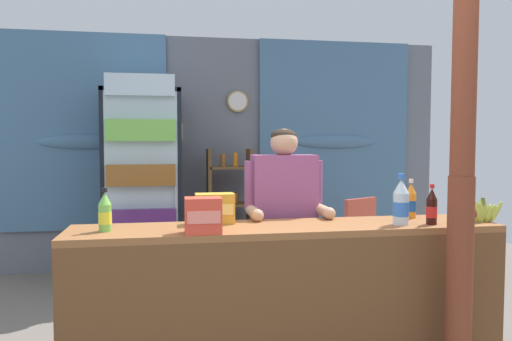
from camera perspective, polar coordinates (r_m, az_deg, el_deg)
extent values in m
plane|color=slate|center=(3.85, -1.11, -17.98)|extent=(8.11, 8.11, 0.00)
cube|color=slate|center=(5.50, -4.23, 2.08)|extent=(5.09, 0.12, 2.56)
cube|color=teal|center=(5.46, -19.57, 4.30)|extent=(1.73, 0.04, 2.09)
ellipsoid|color=teal|center=(5.44, -19.59, 3.20)|extent=(0.95, 0.10, 0.16)
cube|color=teal|center=(5.70, 9.24, 4.41)|extent=(1.77, 0.04, 2.09)
ellipsoid|color=teal|center=(5.68, 9.29, 3.35)|extent=(0.98, 0.10, 0.16)
cylinder|color=tan|center=(5.46, -2.19, 8.14)|extent=(0.24, 0.03, 0.24)
cylinder|color=white|center=(5.45, -2.17, 8.15)|extent=(0.20, 0.01, 0.20)
cube|color=beige|center=(5.40, -9.90, 4.52)|extent=(0.24, 0.02, 0.18)
cube|color=#935B33|center=(2.95, 3.72, -6.82)|extent=(2.58, 0.49, 0.04)
cube|color=brown|center=(2.85, 4.80, -16.56)|extent=(2.58, 0.04, 0.86)
cube|color=brown|center=(3.03, -20.91, -15.54)|extent=(0.08, 0.44, 0.86)
cube|color=brown|center=(3.55, 24.21, -12.79)|extent=(0.08, 0.44, 0.86)
cylinder|color=brown|center=(2.99, 22.80, -12.32)|extent=(0.14, 0.14, 1.21)
cylinder|color=brown|center=(2.91, 23.36, 11.41)|extent=(0.13, 0.13, 1.21)
ellipsoid|color=brown|center=(2.94, 24.03, -4.69)|extent=(0.06, 0.05, 0.08)
cube|color=black|center=(5.30, -12.92, -1.51)|extent=(0.75, 0.04, 1.92)
cube|color=black|center=(5.02, -17.15, -1.83)|extent=(0.04, 0.65, 1.92)
cube|color=black|center=(4.99, -9.01, -1.76)|extent=(0.04, 0.65, 1.92)
cube|color=black|center=(5.00, -13.24, 8.98)|extent=(0.75, 0.65, 0.04)
cube|color=black|center=(5.16, -12.95, -12.03)|extent=(0.75, 0.65, 0.08)
cube|color=silver|center=(4.67, -13.31, -1.54)|extent=(0.69, 0.02, 1.76)
cylinder|color=#B7B7BC|center=(4.64, -9.43, -2.15)|extent=(0.02, 0.02, 0.40)
cube|color=silver|center=(5.04, -13.03, -6.24)|extent=(0.67, 0.57, 0.02)
cube|color=#56286B|center=(4.89, -13.13, -5.23)|extent=(0.63, 0.53, 0.20)
cube|color=silver|center=(4.99, -13.10, -1.52)|extent=(0.67, 0.57, 0.02)
cube|color=brown|center=(4.85, -13.20, -0.35)|extent=(0.63, 0.53, 0.20)
cube|color=silver|center=(4.97, -13.16, 3.28)|extent=(0.67, 0.57, 0.02)
cube|color=#75C64C|center=(4.84, -13.27, 4.58)|extent=(0.63, 0.53, 0.20)
cube|color=silver|center=(4.99, -13.23, 8.07)|extent=(0.67, 0.57, 0.02)
cube|color=silver|center=(4.87, -13.33, 9.49)|extent=(0.63, 0.53, 0.20)
cube|color=brown|center=(5.23, -5.53, -4.76)|extent=(0.04, 0.28, 1.33)
cube|color=brown|center=(5.28, -0.75, -4.66)|extent=(0.04, 0.28, 1.33)
cube|color=brown|center=(5.20, -3.15, 0.36)|extent=(0.44, 0.28, 0.02)
cylinder|color=brown|center=(5.19, -3.87, 1.23)|extent=(0.06, 0.06, 0.14)
cylinder|color=orange|center=(5.21, -2.43, 1.30)|extent=(0.06, 0.06, 0.15)
cube|color=brown|center=(5.24, -3.13, -3.99)|extent=(0.44, 0.28, 0.02)
cylinder|color=brown|center=(5.23, -3.86, -3.30)|extent=(0.07, 0.07, 0.11)
cylinder|color=brown|center=(5.24, -2.42, -3.25)|extent=(0.06, 0.06, 0.11)
cube|color=brown|center=(5.31, -3.12, -8.26)|extent=(0.44, 0.28, 0.02)
cylinder|color=silver|center=(5.28, -3.84, -7.30)|extent=(0.07, 0.07, 0.16)
cylinder|color=orange|center=(5.30, -2.41, -7.44)|extent=(0.06, 0.06, 0.13)
cube|color=#E5563D|center=(4.97, 10.41, -7.85)|extent=(0.59, 0.59, 0.04)
cube|color=#E5563D|center=(4.80, 12.22, -5.59)|extent=(0.39, 0.23, 0.40)
cylinder|color=#E5563D|center=(5.28, 10.23, -9.62)|extent=(0.04, 0.04, 0.44)
cylinder|color=#E5563D|center=(5.01, 7.26, -10.30)|extent=(0.04, 0.04, 0.44)
cylinder|color=#E5563D|center=(5.04, 13.49, -10.29)|extent=(0.04, 0.04, 0.44)
cylinder|color=#E5563D|center=(4.75, 10.55, -11.08)|extent=(0.04, 0.04, 0.44)
cube|color=#E5563D|center=(5.09, 11.94, -6.21)|extent=(0.22, 0.37, 0.03)
cube|color=#E5563D|center=(4.80, 8.82, -6.77)|extent=(0.22, 0.37, 0.03)
cylinder|color=#28282D|center=(3.47, 1.72, -13.39)|extent=(0.11, 0.11, 0.80)
cylinder|color=#28282D|center=(3.51, 4.79, -13.20)|extent=(0.11, 0.11, 0.80)
cube|color=#934C7F|center=(3.36, 3.30, -2.50)|extent=(0.44, 0.20, 0.51)
sphere|color=tan|center=(3.34, 3.32, 3.32)|extent=(0.19, 0.19, 0.19)
ellipsoid|color=#2D2319|center=(3.35, 3.29, 4.05)|extent=(0.18, 0.18, 0.10)
cylinder|color=#934C7F|center=(3.31, -0.68, -1.74)|extent=(0.08, 0.08, 0.33)
cylinder|color=tan|center=(3.18, -0.24, -4.96)|extent=(0.07, 0.26, 0.07)
sphere|color=tan|center=(3.05, 0.18, -5.31)|extent=(0.08, 0.08, 0.08)
cylinder|color=#934C7F|center=(3.41, 7.16, -1.60)|extent=(0.08, 0.08, 0.33)
cylinder|color=tan|center=(3.29, 7.91, -4.71)|extent=(0.07, 0.26, 0.07)
sphere|color=tan|center=(3.17, 8.64, -5.03)|extent=(0.08, 0.08, 0.08)
cylinder|color=silver|center=(3.07, 16.68, -4.35)|extent=(0.09, 0.09, 0.19)
cone|color=silver|center=(3.05, 16.72, -1.76)|extent=(0.09, 0.09, 0.09)
cylinder|color=blue|center=(3.05, 16.74, -0.65)|extent=(0.04, 0.04, 0.03)
cylinder|color=blue|center=(3.07, 16.68, -4.35)|extent=(0.10, 0.10, 0.09)
cylinder|color=#75C64C|center=(2.85, -17.35, -5.34)|extent=(0.07, 0.07, 0.15)
cone|color=#75C64C|center=(2.84, -17.39, -3.14)|extent=(0.07, 0.07, 0.07)
cylinder|color=black|center=(2.84, -17.41, -2.21)|extent=(0.03, 0.03, 0.02)
cylinder|color=yellow|center=(2.85, -17.35, -5.34)|extent=(0.07, 0.07, 0.07)
cylinder|color=black|center=(3.14, 19.98, -4.61)|extent=(0.06, 0.06, 0.15)
cone|color=black|center=(3.13, 20.02, -2.60)|extent=(0.06, 0.06, 0.07)
cylinder|color=red|center=(3.12, 20.03, -1.75)|extent=(0.03, 0.03, 0.02)
cylinder|color=red|center=(3.14, 19.98, -4.61)|extent=(0.06, 0.06, 0.07)
cylinder|color=orange|center=(3.36, 17.75, -3.99)|extent=(0.07, 0.07, 0.16)
cone|color=orange|center=(3.34, 17.79, -2.02)|extent=(0.07, 0.07, 0.07)
cylinder|color=white|center=(3.34, 17.80, -1.18)|extent=(0.03, 0.03, 0.03)
cylinder|color=#194C99|center=(3.36, 17.75, -3.99)|extent=(0.07, 0.07, 0.07)
cube|color=gold|center=(3.00, -4.88, -4.47)|extent=(0.24, 0.13, 0.18)
cube|color=#FFE26D|center=(2.93, -4.76, -4.65)|extent=(0.21, 0.00, 0.06)
cube|color=#E5422D|center=(2.68, -6.25, -5.28)|extent=(0.20, 0.14, 0.20)
cube|color=#FF826D|center=(2.61, -6.15, -5.51)|extent=(0.18, 0.00, 0.07)
ellipsoid|color=#B7C647|center=(3.31, 23.77, -4.44)|extent=(0.11, 0.04, 0.15)
ellipsoid|color=#B7C647|center=(3.32, 24.24, -4.58)|extent=(0.08, 0.03, 0.14)
ellipsoid|color=#B7C647|center=(3.33, 24.66, -4.47)|extent=(0.06, 0.03, 0.15)
ellipsoid|color=#B7C647|center=(3.34, 24.97, -4.41)|extent=(0.04, 0.04, 0.15)
ellipsoid|color=#B7C647|center=(3.36, 25.28, -4.37)|extent=(0.04, 0.04, 0.15)
ellipsoid|color=#B7C647|center=(3.37, 25.70, -4.59)|extent=(0.06, 0.05, 0.13)
ellipsoid|color=#B7C647|center=(3.39, 26.00, -4.56)|extent=(0.07, 0.04, 0.13)
ellipsoid|color=#B7C647|center=(3.39, 26.46, -4.34)|extent=(0.10, 0.03, 0.14)
cylinder|color=olive|center=(3.34, 25.15, -3.32)|extent=(0.02, 0.02, 0.05)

